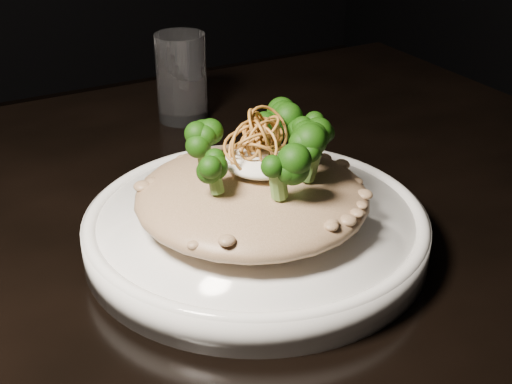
{
  "coord_description": "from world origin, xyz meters",
  "views": [
    {
      "loc": [
        -0.21,
        -0.55,
        1.1
      ],
      "look_at": [
        0.05,
        -0.07,
        0.81
      ],
      "focal_mm": 50.0,
      "sensor_mm": 36.0,
      "label": 1
    }
  ],
  "objects": [
    {
      "name": "drinking_glass",
      "position": [
        0.12,
        0.24,
        0.81
      ],
      "size": [
        0.07,
        0.07,
        0.11
      ],
      "primitive_type": "cylinder",
      "rotation": [
        0.0,
        0.0,
        0.08
      ],
      "color": "white",
      "rests_on": "table"
    },
    {
      "name": "cheese",
      "position": [
        0.06,
        -0.07,
        0.84
      ],
      "size": [
        0.06,
        0.06,
        0.02
      ],
      "primitive_type": "ellipsoid",
      "color": "white",
      "rests_on": "risotto"
    },
    {
      "name": "plate",
      "position": [
        0.05,
        -0.07,
        0.77
      ],
      "size": [
        0.31,
        0.31,
        0.03
      ],
      "primitive_type": "cylinder",
      "color": "white",
      "rests_on": "table"
    },
    {
      "name": "shallots",
      "position": [
        0.06,
        -0.07,
        0.87
      ],
      "size": [
        0.07,
        0.07,
        0.04
      ],
      "primitive_type": null,
      "color": "#91571E",
      "rests_on": "cheese"
    },
    {
      "name": "risotto",
      "position": [
        0.05,
        -0.07,
        0.8
      ],
      "size": [
        0.2,
        0.2,
        0.04
      ],
      "primitive_type": "ellipsoid",
      "color": "brown",
      "rests_on": "plate"
    },
    {
      "name": "table",
      "position": [
        0.0,
        0.0,
        0.67
      ],
      "size": [
        1.1,
        0.8,
        0.75
      ],
      "color": "black",
      "rests_on": "ground"
    },
    {
      "name": "broccoli",
      "position": [
        0.05,
        -0.07,
        0.85
      ],
      "size": [
        0.16,
        0.16,
        0.06
      ],
      "primitive_type": null,
      "color": "black",
      "rests_on": "risotto"
    }
  ]
}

